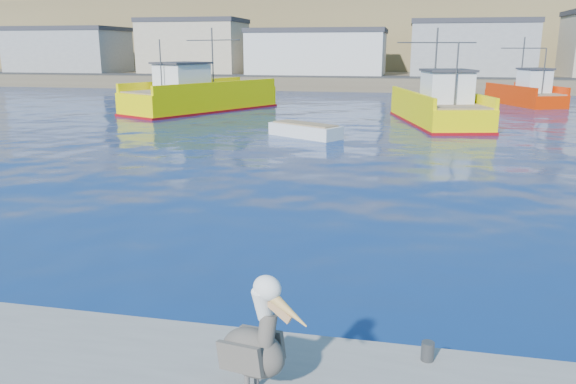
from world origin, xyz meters
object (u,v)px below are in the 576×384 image
object	(u,v)px
trawler_yellow_b	(439,108)
skiff_mid	(305,132)
pelican	(256,344)
boat_orange	(526,94)
trawler_yellow_a	(199,97)

from	to	relation	value
trawler_yellow_b	skiff_mid	distance (m)	11.28
skiff_mid	pelican	size ratio (longest dim) A/B	2.64
pelican	trawler_yellow_b	bearing A→B (deg)	83.40
boat_orange	trawler_yellow_b	bearing A→B (deg)	-118.99
trawler_yellow_a	trawler_yellow_b	size ratio (longest dim) A/B	1.17
boat_orange	skiff_mid	world-z (taller)	boat_orange
skiff_mid	pelican	bearing A→B (deg)	-81.10
trawler_yellow_b	skiff_mid	bearing A→B (deg)	-135.49
pelican	skiff_mid	bearing A→B (deg)	98.90
trawler_yellow_b	boat_orange	xyz separation A→B (m)	(8.57, 15.46, -0.02)
boat_orange	trawler_yellow_a	bearing A→B (deg)	-158.06
boat_orange	skiff_mid	size ratio (longest dim) A/B	1.96
skiff_mid	trawler_yellow_a	bearing A→B (deg)	132.82
trawler_yellow_a	boat_orange	size ratio (longest dim) A/B	1.57
skiff_mid	pelican	xyz separation A→B (m)	(4.09, -26.12, 0.95)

